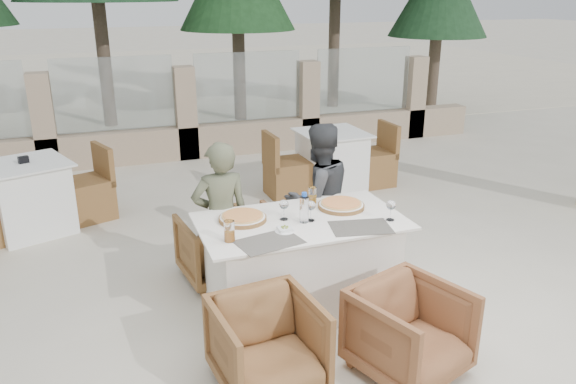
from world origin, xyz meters
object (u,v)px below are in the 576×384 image
object	(u,v)px
water_bottle	(304,207)
armchair_far_right	(306,235)
pizza_left	(243,218)
wine_glass_near	(311,210)
wine_glass_corner	(391,209)
diner_left	(221,219)
wine_glass_centre	(284,209)
dining_table	(301,264)
armchair_far_left	(218,248)
bg_table_b	(331,161)
armchair_near_left	(267,345)
armchair_near_right	(410,332)
diner_right	(318,198)
beer_glass_left	(229,231)
bg_table_a	(30,198)
beer_glass_right	(313,195)
olive_dish	(285,229)
pizza_right	(341,205)

from	to	relation	value
water_bottle	armchair_far_right	world-z (taller)	water_bottle
pizza_left	wine_glass_near	xyz separation A→B (m)	(0.49, -0.18, 0.07)
pizza_left	wine_glass_corner	distance (m)	1.15
diner_left	wine_glass_centre	bearing A→B (deg)	132.69
dining_table	armchair_far_left	world-z (taller)	dining_table
armchair_far_left	bg_table_b	world-z (taller)	bg_table_b
armchair_far_left	armchair_far_right	distance (m)	0.82
armchair_near_left	dining_table	bearing A→B (deg)	50.69
armchair_near_right	diner_right	bearing A→B (deg)	70.12
beer_glass_left	armchair_near_left	size ratio (longest dim) A/B	0.23
bg_table_a	diner_right	bearing A→B (deg)	-54.78
armchair_far_right	armchair_near_right	xyz separation A→B (m)	(0.07, -1.70, -0.00)
dining_table	diner_left	xyz separation A→B (m)	(-0.52, 0.49, 0.28)
beer_glass_right	beer_glass_left	bearing A→B (deg)	-148.84
beer_glass_right	diner_left	bearing A→B (deg)	167.35
wine_glass_corner	armchair_near_right	bearing A→B (deg)	-108.74
wine_glass_near	wine_glass_corner	bearing A→B (deg)	-18.78
armchair_near_left	bg_table_b	xyz separation A→B (m)	(1.96, 3.40, 0.08)
dining_table	armchair_far_left	size ratio (longest dim) A/B	2.47
armchair_near_left	water_bottle	bearing A→B (deg)	48.88
beer_glass_right	armchair_near_right	bearing A→B (deg)	-83.29
diner_left	armchair_far_right	bearing A→B (deg)	-167.38
wine_glass_centre	bg_table_a	xyz separation A→B (m)	(-2.03, 2.36, -0.48)
beer_glass_right	armchair_far_right	distance (m)	0.64
wine_glass_centre	beer_glass_right	xyz separation A→B (m)	(0.35, 0.26, -0.02)
beer_glass_right	diner_left	distance (m)	0.79
wine_glass_corner	armchair_far_left	size ratio (longest dim) A/B	0.28
wine_glass_corner	beer_glass_right	size ratio (longest dim) A/B	1.35
wine_glass_centre	wine_glass_near	size ratio (longest dim) A/B	1.00
bg_table_b	diner_right	bearing A→B (deg)	-118.99
wine_glass_centre	wine_glass_corner	world-z (taller)	same
armchair_far_left	diner_left	xyz separation A→B (m)	(-0.01, -0.23, 0.37)
wine_glass_near	olive_dish	size ratio (longest dim) A/B	1.67
wine_glass_near	bg_table_a	size ratio (longest dim) A/B	0.11
olive_dish	diner_right	size ratio (longest dim) A/B	0.08
armchair_far_left	diner_left	world-z (taller)	diner_left
pizza_left	armchair_near_right	bearing A→B (deg)	-55.14
armchair_far_left	diner_right	size ratio (longest dim) A/B	0.47
pizza_left	armchair_near_left	distance (m)	1.10
dining_table	water_bottle	size ratio (longest dim) A/B	6.62
beer_glass_right	pizza_right	bearing A→B (deg)	-45.88
pizza_right	diner_left	distance (m)	1.00
pizza_left	wine_glass_centre	world-z (taller)	wine_glass_centre
water_bottle	armchair_near_left	bearing A→B (deg)	-125.29
pizza_right	beer_glass_right	size ratio (longest dim) A/B	2.81
wine_glass_near	armchair_far_right	xyz separation A→B (m)	(0.25, 0.72, -0.55)
pizza_right	armchair_near_right	distance (m)	1.26
pizza_right	armchair_far_left	size ratio (longest dim) A/B	0.59
wine_glass_centre	diner_left	bearing A→B (deg)	132.84
dining_table	diner_right	bearing A→B (deg)	56.76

